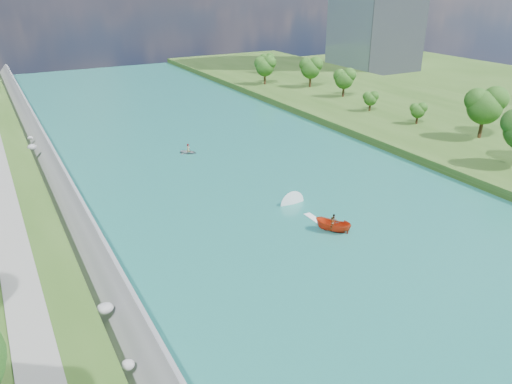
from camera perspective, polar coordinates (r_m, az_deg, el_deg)
ground at (r=54.61m, az=12.58°, el=-8.10°), size 260.00×260.00×0.00m
river_water at (r=68.88m, az=1.78°, el=-0.59°), size 55.00×240.00×0.10m
berm_east at (r=101.70m, az=26.71°, el=5.29°), size 44.00×240.00×1.50m
riprap_bank at (r=59.01m, az=-19.60°, el=-4.46°), size 3.95×236.00×4.53m
riverside_path at (r=59.37m, az=-26.39°, el=-3.57°), size 3.00×200.00×0.10m
trees_east at (r=97.08m, az=20.88°, el=8.74°), size 15.36×141.29×10.75m
motorboat at (r=61.05m, az=8.01°, el=-3.32°), size 3.95×19.00×2.09m
raft at (r=86.81m, az=-7.74°, el=4.65°), size 3.53×3.48×1.68m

